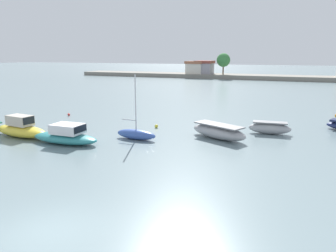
% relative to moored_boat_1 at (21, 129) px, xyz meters
% --- Properties ---
extents(ground_plane, '(400.00, 400.00, 0.00)m').
position_rel_moored_boat_1_xyz_m(ground_plane, '(12.44, -10.75, -0.62)').
color(ground_plane, slate).
extents(moored_boat_1, '(5.57, 2.44, 1.75)m').
position_rel_moored_boat_1_xyz_m(moored_boat_1, '(0.00, 0.00, 0.00)').
color(moored_boat_1, yellow).
rests_on(moored_boat_1, ground).
extents(moored_boat_2, '(5.60, 2.14, 1.50)m').
position_rel_moored_boat_1_xyz_m(moored_boat_2, '(4.70, -0.30, -0.06)').
color(moored_boat_2, teal).
rests_on(moored_boat_2, ground).
extents(moored_boat_3, '(3.45, 1.14, 5.07)m').
position_rel_moored_boat_1_xyz_m(moored_boat_3, '(9.06, 2.77, -0.19)').
color(moored_boat_3, '#3856A8').
rests_on(moored_boat_3, ground).
extents(moored_boat_4, '(5.31, 3.63, 1.16)m').
position_rel_moored_boat_1_xyz_m(moored_boat_4, '(15.01, 5.47, -0.06)').
color(moored_boat_4, '#9E9EA3').
rests_on(moored_boat_4, ground).
extents(moored_boat_5, '(3.55, 1.44, 1.04)m').
position_rel_moored_boat_1_xyz_m(moored_boat_5, '(18.62, 8.64, -0.12)').
color(moored_boat_5, '#9E9EA3').
rests_on(moored_boat_5, ground).
extents(mooring_buoy_0, '(0.33, 0.33, 0.33)m').
position_rel_moored_boat_1_xyz_m(mooring_buoy_0, '(8.86, 7.08, -0.46)').
color(mooring_buoy_0, yellow).
rests_on(mooring_buoy_0, ground).
extents(mooring_buoy_3, '(0.28, 0.28, 0.28)m').
position_rel_moored_boat_1_xyz_m(mooring_buoy_3, '(-2.47, 8.93, -0.48)').
color(mooring_buoy_3, red).
rests_on(mooring_buoy_3, ground).
extents(distant_shoreline, '(110.92, 8.35, 7.70)m').
position_rel_moored_boat_1_xyz_m(distant_shoreline, '(16.61, 70.81, 0.93)').
color(distant_shoreline, gray).
rests_on(distant_shoreline, ground).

